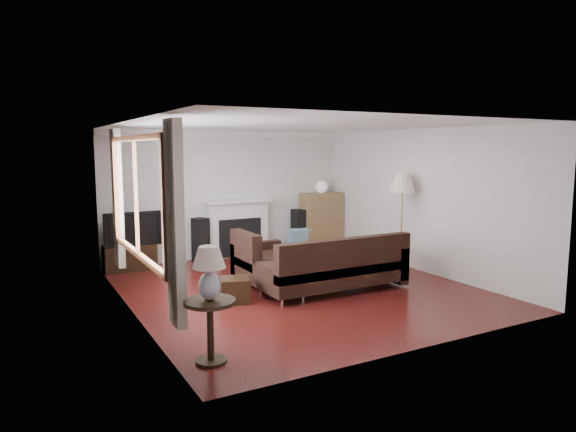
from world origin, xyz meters
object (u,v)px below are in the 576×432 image
bookshelf (321,221)px  sectional_sofa (333,265)px  tv_stand (130,258)px  side_table (210,331)px  coffee_table (286,261)px  floor_lamp (401,222)px

bookshelf → sectional_sofa: bearing=-119.3°
tv_stand → sectional_sofa: (2.44, -2.86, 0.18)m
tv_stand → side_table: size_ratio=1.37×
coffee_table → floor_lamp: floor_lamp is taller
floor_lamp → side_table: bearing=-153.6°
floor_lamp → side_table: 4.91m
bookshelf → floor_lamp: bearing=-85.4°
bookshelf → sectional_sofa: bookshelf is taller
floor_lamp → side_table: floor_lamp is taller
bookshelf → sectional_sofa: 3.30m
sectional_sofa → coffee_table: (-0.08, 1.36, -0.19)m
bookshelf → sectional_sofa: (-1.61, -2.87, -0.21)m
sectional_sofa → floor_lamp: floor_lamp is taller
tv_stand → bookshelf: bookshelf is taller
bookshelf → coffee_table: bearing=-138.2°
sectional_sofa → bookshelf: bearing=60.7°
tv_stand → bookshelf: bearing=0.1°
floor_lamp → bookshelf: bearing=94.6°
floor_lamp → coffee_table: bearing=156.2°
sectional_sofa → side_table: 3.04m
sectional_sofa → coffee_table: size_ratio=2.34×
tv_stand → sectional_sofa: 3.76m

